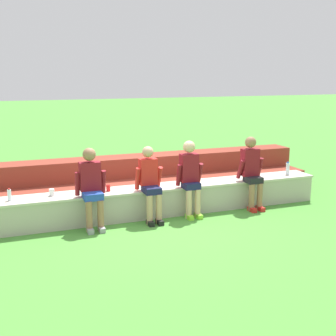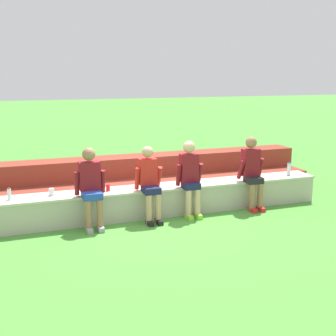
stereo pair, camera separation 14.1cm
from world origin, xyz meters
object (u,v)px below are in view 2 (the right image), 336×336
at_px(person_right_of_center, 252,170).
at_px(plastic_cup_left_end, 108,188).
at_px(water_bottle_near_right, 9,194).
at_px(person_left_of_center, 150,182).
at_px(water_bottle_center_gap, 289,169).
at_px(water_bottle_near_left, 258,172).
at_px(person_center, 190,176).
at_px(person_far_left, 91,185).
at_px(plastic_cup_middle, 52,192).

distance_m(person_right_of_center, plastic_cup_left_end, 2.87).
bearing_deg(water_bottle_near_right, person_left_of_center, -6.84).
bearing_deg(water_bottle_center_gap, water_bottle_near_left, 179.77).
distance_m(water_bottle_near_right, plastic_cup_left_end, 1.72).
bearing_deg(water_bottle_near_left, person_right_of_center, -138.96).
relative_size(person_left_of_center, water_bottle_near_left, 5.72).
bearing_deg(water_bottle_center_gap, person_right_of_center, -165.60).
distance_m(person_center, water_bottle_center_gap, 2.42).
relative_size(water_bottle_near_right, water_bottle_center_gap, 0.79).
bearing_deg(water_bottle_near_right, person_far_left, -12.37).
bearing_deg(person_center, water_bottle_near_right, 174.78).
distance_m(person_left_of_center, water_bottle_center_gap, 3.21).
bearing_deg(plastic_cup_left_end, water_bottle_center_gap, -0.15).
distance_m(person_far_left, water_bottle_center_gap, 4.29).
bearing_deg(person_right_of_center, plastic_cup_middle, 175.22).
xyz_separation_m(person_far_left, water_bottle_center_gap, (4.28, 0.29, -0.09)).
relative_size(person_far_left, person_left_of_center, 1.03).
bearing_deg(person_right_of_center, person_center, -179.19).
bearing_deg(person_left_of_center, water_bottle_near_right, 173.16).
relative_size(water_bottle_near_right, plastic_cup_left_end, 1.81).
xyz_separation_m(plastic_cup_middle, plastic_cup_left_end, (1.01, -0.04, -0.00)).
xyz_separation_m(person_far_left, person_left_of_center, (1.08, 0.00, -0.03)).
bearing_deg(plastic_cup_left_end, water_bottle_near_right, -179.79).
xyz_separation_m(person_center, water_bottle_near_right, (-3.22, 0.29, -0.14)).
bearing_deg(plastic_cup_middle, water_bottle_center_gap, -0.60).
height_order(person_left_of_center, plastic_cup_middle, person_left_of_center).
distance_m(person_far_left, person_center, 1.88).
distance_m(person_right_of_center, water_bottle_center_gap, 1.10).
distance_m(person_center, water_bottle_near_right, 3.24).
bearing_deg(plastic_cup_left_end, person_right_of_center, -5.64).
bearing_deg(person_left_of_center, water_bottle_center_gap, 5.12).
bearing_deg(person_center, plastic_cup_middle, 172.25).
height_order(person_far_left, person_center, person_center).
relative_size(person_far_left, water_bottle_near_right, 6.61).
xyz_separation_m(water_bottle_near_right, plastic_cup_middle, (0.71, 0.05, -0.04)).
distance_m(water_bottle_near_right, water_bottle_center_gap, 5.63).
height_order(person_center, plastic_cup_middle, person_center).
height_order(person_center, plastic_cup_left_end, person_center).
height_order(person_center, water_bottle_near_left, person_center).
height_order(person_left_of_center, person_right_of_center, person_right_of_center).
bearing_deg(water_bottle_near_right, person_right_of_center, -3.45).
height_order(person_right_of_center, plastic_cup_left_end, person_right_of_center).
height_order(person_left_of_center, person_center, person_center).
distance_m(water_bottle_center_gap, water_bottle_near_left, 0.74).
bearing_deg(water_bottle_near_right, water_bottle_center_gap, -0.04).
xyz_separation_m(person_far_left, plastic_cup_middle, (-0.64, 0.34, -0.16)).
relative_size(person_center, plastic_cup_left_end, 12.23).
bearing_deg(plastic_cup_middle, plastic_cup_left_end, -2.36).
relative_size(person_far_left, plastic_cup_left_end, 11.98).
relative_size(person_center, person_right_of_center, 1.00).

